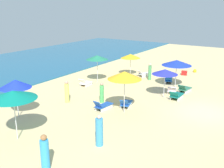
% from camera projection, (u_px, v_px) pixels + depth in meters
% --- Properties ---
extents(ground_plane, '(60.00, 60.00, 0.00)m').
position_uv_depth(ground_plane, '(206.00, 113.00, 17.41)').
color(ground_plane, '#E2C78A').
extents(umbrella_0, '(1.92, 1.92, 2.20)m').
position_uv_depth(umbrella_0, '(165.00, 72.00, 19.77)').
color(umbrella_0, silver).
rests_on(umbrella_0, ground_plane).
extents(lounge_chair_0_0, '(1.59, 1.05, 0.68)m').
position_uv_depth(lounge_chair_0_0, '(172.00, 90.00, 21.34)').
color(lounge_chair_0_0, silver).
rests_on(lounge_chair_0_0, ground_plane).
extents(lounge_chair_0_1, '(1.47, 0.68, 0.72)m').
position_uv_depth(lounge_chair_0_1, '(176.00, 95.00, 19.89)').
color(lounge_chair_0_1, silver).
rests_on(lounge_chair_0_1, ground_plane).
extents(umbrella_1, '(1.96, 1.96, 2.48)m').
position_uv_depth(umbrella_1, '(97.00, 57.00, 23.70)').
color(umbrella_1, silver).
rests_on(umbrella_1, ground_plane).
extents(lounge_chair_1_0, '(1.30, 0.71, 0.72)m').
position_uv_depth(lounge_chair_1_0, '(85.00, 83.00, 23.20)').
color(lounge_chair_1_0, silver).
rests_on(lounge_chair_1_0, ground_plane).
extents(umbrella_2, '(2.47, 2.47, 2.37)m').
position_uv_depth(umbrella_2, '(177.00, 63.00, 22.25)').
color(umbrella_2, silver).
rests_on(umbrella_2, ground_plane).
extents(lounge_chair_2_0, '(1.46, 0.79, 0.74)m').
position_uv_depth(lounge_chair_2_0, '(185.00, 89.00, 21.46)').
color(lounge_chair_2_0, silver).
rests_on(lounge_chair_2_0, ground_plane).
extents(lounge_chair_2_1, '(1.36, 1.11, 0.77)m').
position_uv_depth(lounge_chair_2_1, '(168.00, 80.00, 24.08)').
color(lounge_chair_2_1, silver).
rests_on(lounge_chair_2_1, ground_plane).
extents(umbrella_3, '(1.91, 1.91, 2.41)m').
position_uv_depth(umbrella_3, '(15.00, 84.00, 16.16)').
color(umbrella_3, silver).
rests_on(umbrella_3, ground_plane).
extents(umbrella_4, '(1.90, 1.90, 2.21)m').
position_uv_depth(umbrella_4, '(131.00, 56.00, 25.91)').
color(umbrella_4, silver).
rests_on(umbrella_4, ground_plane).
extents(lounge_chair_4_0, '(1.64, 1.17, 0.69)m').
position_uv_depth(lounge_chair_4_0, '(144.00, 74.00, 26.31)').
color(lounge_chair_4_0, silver).
rests_on(lounge_chair_4_0, ground_plane).
extents(umbrella_5, '(2.39, 2.39, 2.66)m').
position_uv_depth(umbrella_5, '(13.00, 95.00, 13.28)').
color(umbrella_5, silver).
rests_on(umbrella_5, ground_plane).
extents(umbrella_6, '(2.16, 2.16, 2.77)m').
position_uv_depth(umbrella_6, '(125.00, 75.00, 16.70)').
color(umbrella_6, silver).
rests_on(umbrella_6, ground_plane).
extents(lounge_chair_6_0, '(1.51, 0.70, 0.75)m').
position_uv_depth(lounge_chair_6_0, '(103.00, 106.00, 17.83)').
color(lounge_chair_6_0, silver).
rests_on(lounge_chair_6_0, ground_plane).
extents(lounge_chair_6_1, '(1.52, 0.92, 0.71)m').
position_uv_depth(lounge_chair_6_1, '(126.00, 103.00, 18.31)').
color(lounge_chair_6_1, silver).
rests_on(lounge_chair_6_1, ground_plane).
extents(beachgoer_0, '(0.49, 0.49, 1.63)m').
position_uv_depth(beachgoer_0, '(45.00, 154.00, 11.14)').
color(beachgoer_0, '#3299DF').
rests_on(beachgoer_0, ground_plane).
extents(beachgoer_1, '(0.44, 0.44, 1.64)m').
position_uv_depth(beachgoer_1, '(99.00, 131.00, 13.12)').
color(beachgoer_1, '#3B91C8').
rests_on(beachgoer_1, ground_plane).
extents(beachgoer_2, '(0.40, 0.40, 1.61)m').
position_uv_depth(beachgoer_2, '(150.00, 72.00, 24.94)').
color(beachgoer_2, '#4B9B5B').
rests_on(beachgoer_2, ground_plane).
extents(beachgoer_3, '(0.33, 0.33, 1.61)m').
position_uv_depth(beachgoer_3, '(67.00, 92.00, 19.07)').
color(beachgoer_3, '#E4EA5E').
rests_on(beachgoer_3, ground_plane).
extents(beachgoer_4, '(0.40, 0.40, 1.48)m').
position_uv_depth(beachgoer_4, '(102.00, 93.00, 19.07)').
color(beachgoer_4, '#4AB75B').
rests_on(beachgoer_4, ground_plane).
extents(beach_ball_0, '(0.34, 0.34, 0.34)m').
position_uv_depth(beach_ball_0, '(195.00, 71.00, 27.93)').
color(beach_ball_0, yellow).
rests_on(beach_ball_0, ground_plane).
extents(cooler_box_2, '(0.49, 0.59, 0.42)m').
position_uv_depth(cooler_box_2, '(184.00, 73.00, 26.83)').
color(cooler_box_2, red).
rests_on(cooler_box_2, ground_plane).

